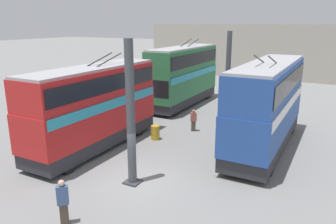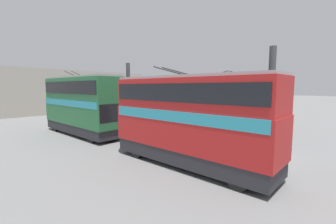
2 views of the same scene
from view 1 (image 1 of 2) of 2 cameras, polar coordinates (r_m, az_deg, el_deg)
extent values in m
plane|color=slate|center=(16.18, -5.60, -11.74)|extent=(240.00, 240.00, 0.00)
cube|color=#A8A093|center=(45.31, 17.99, 9.83)|extent=(0.50, 36.00, 7.14)
cylinder|color=#42474C|center=(14.74, -6.53, -0.47)|extent=(0.40, 0.40, 6.71)
cube|color=#333338|center=(15.96, -6.16, -12.00)|extent=(0.72, 0.72, 0.08)
cylinder|color=#42474C|center=(26.99, 10.38, 6.59)|extent=(0.40, 0.40, 6.71)
cube|color=#333338|center=(27.68, 10.06, -0.21)|extent=(0.72, 0.72, 0.08)
cylinder|color=black|center=(24.02, 20.77, -2.23)|extent=(1.01, 0.30, 1.01)
cylinder|color=black|center=(24.34, 15.89, -1.58)|extent=(1.01, 0.30, 1.01)
cylinder|color=black|center=(17.10, 17.26, -8.98)|extent=(1.01, 0.30, 1.01)
cylinder|color=black|center=(17.54, 10.47, -7.88)|extent=(1.01, 0.30, 1.01)
cube|color=#28282D|center=(20.53, 16.43, -4.30)|extent=(10.22, 2.45, 0.78)
cube|color=#234793|center=(20.11, 16.73, -0.44)|extent=(10.42, 2.50, 2.09)
cube|color=white|center=(19.92, 16.90, 1.69)|extent=(10.11, 2.54, 0.55)
cube|color=#234793|center=(19.69, 17.17, 5.13)|extent=(10.32, 2.42, 1.88)
cube|color=black|center=(19.67, 17.20, 5.40)|extent=(10.01, 2.51, 1.03)
cube|color=#9E9EA3|center=(19.54, 17.41, 8.04)|extent=(10.22, 2.25, 0.14)
cube|color=black|center=(25.01, 19.22, 2.86)|extent=(0.12, 2.30, 1.34)
cylinder|color=#282828|center=(18.17, 17.78, 8.66)|extent=(2.35, 0.07, 0.65)
cylinder|color=#282828|center=(18.31, 15.61, 8.87)|extent=(2.35, 0.07, 0.65)
cylinder|color=black|center=(17.37, -16.97, -8.63)|extent=(0.98, 0.30, 0.98)
cylinder|color=black|center=(18.83, -21.55, -7.15)|extent=(0.98, 0.30, 0.98)
cylinder|color=black|center=(22.09, -5.00, -2.80)|extent=(0.98, 0.30, 0.98)
cylinder|color=black|center=(23.26, -9.35, -2.01)|extent=(0.98, 0.30, 0.98)
cube|color=#28282D|center=(20.25, -12.43, -4.33)|extent=(9.35, 2.45, 0.77)
cube|color=red|center=(19.83, -12.66, -0.46)|extent=(9.54, 2.50, 2.08)
cube|color=teal|center=(19.64, -12.79, 1.69)|extent=(9.26, 2.54, 0.55)
cube|color=red|center=(19.41, -12.98, 4.87)|extent=(9.45, 2.42, 1.67)
cube|color=black|center=(19.40, -13.00, 5.11)|extent=(9.16, 2.51, 0.92)
cube|color=#9E9EA3|center=(19.28, -13.14, 7.50)|extent=(9.35, 2.25, 0.14)
cube|color=black|center=(16.67, -23.26, -3.64)|extent=(0.12, 2.30, 1.33)
cylinder|color=#282828|center=(19.92, -10.17, 8.95)|extent=(2.35, 0.07, 0.65)
cylinder|color=#282828|center=(20.36, -11.74, 9.01)|extent=(2.35, 0.07, 0.65)
cylinder|color=black|center=(26.59, 1.35, 0.39)|extent=(0.97, 0.30, 0.97)
cylinder|color=black|center=(27.57, -2.55, 0.92)|extent=(0.97, 0.30, 0.97)
cylinder|color=black|center=(32.79, 6.87, 3.16)|extent=(0.97, 0.30, 0.97)
cylinder|color=black|center=(33.59, 3.53, 3.53)|extent=(0.97, 0.30, 0.97)
cube|color=#28282D|center=(30.12, 2.65, 2.49)|extent=(9.77, 2.45, 0.77)
cube|color=#286B3D|center=(29.83, 2.69, 5.26)|extent=(9.97, 2.50, 2.19)
cube|color=teal|center=(29.70, 2.71, 6.82)|extent=(9.67, 2.54, 0.55)
cube|color=#286B3D|center=(29.54, 2.74, 9.17)|extent=(9.87, 2.42, 1.90)
cube|color=black|center=(29.53, 2.74, 9.35)|extent=(9.57, 2.51, 1.04)
cube|color=#9E9EA3|center=(29.45, 2.76, 11.14)|extent=(9.77, 2.25, 0.14)
cube|color=black|center=(25.51, -2.10, 4.04)|extent=(0.12, 2.30, 1.40)
cylinder|color=#282828|center=(30.41, 4.41, 11.93)|extent=(2.35, 0.07, 0.65)
cylinder|color=#282828|center=(30.70, 3.19, 11.98)|extent=(2.35, 0.07, 0.65)
cube|color=#473D33|center=(13.40, -17.62, -16.56)|extent=(0.35, 0.36, 0.85)
cube|color=#3D5684|center=(13.01, -17.91, -13.59)|extent=(0.46, 0.47, 0.74)
sphere|color=tan|center=(12.79, -18.09, -11.67)|extent=(0.24, 0.24, 0.24)
cube|color=#473D33|center=(19.54, 8.83, -5.76)|extent=(0.31, 0.22, 0.75)
cube|color=beige|center=(19.30, 8.91, -3.83)|extent=(0.43, 0.26, 0.65)
sphere|color=#A37A5B|center=(19.17, 8.97, -2.62)|extent=(0.21, 0.21, 0.21)
cube|color=#473D33|center=(22.93, 4.45, -2.45)|extent=(0.29, 0.35, 0.72)
cube|color=#934C42|center=(22.73, 4.48, -0.83)|extent=(0.38, 0.48, 0.63)
sphere|color=#A37A5B|center=(22.62, 4.50, 0.18)|extent=(0.20, 0.20, 0.20)
cylinder|color=#B28E23|center=(21.23, -2.23, -3.59)|extent=(0.55, 0.55, 0.93)
cylinder|color=#B28E23|center=(21.23, -2.23, -3.59)|extent=(0.58, 0.58, 0.04)
camera|label=2|loc=(23.58, -43.80, 3.66)|focal=24.00mm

